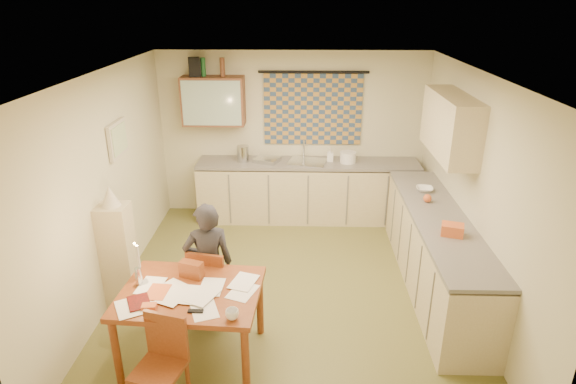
{
  "coord_description": "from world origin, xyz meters",
  "views": [
    {
      "loc": [
        0.12,
        -4.85,
        3.22
      ],
      "look_at": [
        -0.01,
        0.2,
        1.15
      ],
      "focal_mm": 30.0,
      "sensor_mm": 36.0,
      "label": 1
    }
  ],
  "objects_px": {
    "counter_right": "(435,252)",
    "stove": "(466,314)",
    "counter_back": "(308,191)",
    "person": "(209,265)",
    "chair_far": "(213,297)",
    "dining_table": "(193,324)",
    "shelf_stand": "(119,256)"
  },
  "relations": [
    {
      "from": "counter_right",
      "to": "stove",
      "type": "xyz_separation_m",
      "value": [
        0.0,
        -1.15,
        -0.01
      ]
    },
    {
      "from": "counter_back",
      "to": "person",
      "type": "height_order",
      "value": "person"
    },
    {
      "from": "counter_back",
      "to": "stove",
      "type": "distance_m",
      "value": 3.34
    },
    {
      "from": "counter_back",
      "to": "chair_far",
      "type": "height_order",
      "value": "counter_back"
    },
    {
      "from": "counter_back",
      "to": "chair_far",
      "type": "distance_m",
      "value": 2.75
    },
    {
      "from": "person",
      "to": "stove",
      "type": "bearing_deg",
      "value": 156.01
    },
    {
      "from": "chair_far",
      "to": "person",
      "type": "relative_size",
      "value": 0.64
    },
    {
      "from": "stove",
      "to": "chair_far",
      "type": "height_order",
      "value": "stove"
    },
    {
      "from": "counter_back",
      "to": "person",
      "type": "distance_m",
      "value": 2.8
    },
    {
      "from": "dining_table",
      "to": "person",
      "type": "distance_m",
      "value": 0.64
    },
    {
      "from": "dining_table",
      "to": "shelf_stand",
      "type": "distance_m",
      "value": 1.33
    },
    {
      "from": "counter_right",
      "to": "person",
      "type": "xyz_separation_m",
      "value": [
        -2.5,
        -0.74,
        0.23
      ]
    },
    {
      "from": "person",
      "to": "counter_back",
      "type": "bearing_deg",
      "value": -126.32
    },
    {
      "from": "stove",
      "to": "counter_right",
      "type": "bearing_deg",
      "value": 90.0
    },
    {
      "from": "chair_far",
      "to": "shelf_stand",
      "type": "bearing_deg",
      "value": -2.8
    },
    {
      "from": "counter_right",
      "to": "chair_far",
      "type": "relative_size",
      "value": 3.39
    },
    {
      "from": "counter_right",
      "to": "person",
      "type": "distance_m",
      "value": 2.61
    },
    {
      "from": "stove",
      "to": "person",
      "type": "relative_size",
      "value": 0.65
    },
    {
      "from": "counter_right",
      "to": "counter_back",
      "type": "bearing_deg",
      "value": 128.21
    },
    {
      "from": "stove",
      "to": "counter_back",
      "type": "bearing_deg",
      "value": 115.89
    },
    {
      "from": "chair_far",
      "to": "person",
      "type": "height_order",
      "value": "person"
    },
    {
      "from": "dining_table",
      "to": "person",
      "type": "xyz_separation_m",
      "value": [
        0.06,
        0.56,
        0.3
      ]
    },
    {
      "from": "counter_back",
      "to": "dining_table",
      "type": "height_order",
      "value": "counter_back"
    },
    {
      "from": "stove",
      "to": "shelf_stand",
      "type": "xyz_separation_m",
      "value": [
        -3.54,
        0.72,
        0.16
      ]
    },
    {
      "from": "counter_right",
      "to": "shelf_stand",
      "type": "height_order",
      "value": "shelf_stand"
    },
    {
      "from": "stove",
      "to": "dining_table",
      "type": "relative_size",
      "value": 0.68
    },
    {
      "from": "counter_right",
      "to": "stove",
      "type": "bearing_deg",
      "value": -90.0
    },
    {
      "from": "dining_table",
      "to": "counter_right",
      "type": "bearing_deg",
      "value": 30.52
    },
    {
      "from": "counter_back",
      "to": "chair_far",
      "type": "relative_size",
      "value": 3.8
    },
    {
      "from": "counter_right",
      "to": "person",
      "type": "relative_size",
      "value": 2.17
    },
    {
      "from": "counter_right",
      "to": "person",
      "type": "height_order",
      "value": "person"
    },
    {
      "from": "counter_back",
      "to": "counter_right",
      "type": "height_order",
      "value": "same"
    }
  ]
}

